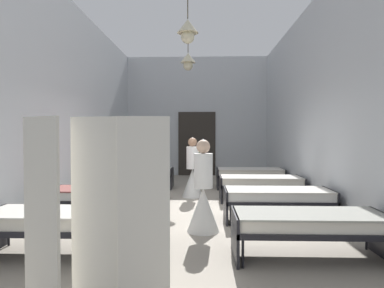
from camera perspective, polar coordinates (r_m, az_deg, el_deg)
ground_plane at (r=7.45m, az=-0.15°, el=-10.86°), size 5.88×12.75×0.10m
room_shell at (r=8.50m, az=0.14°, el=6.26°), size 5.68×12.35×4.49m
bed_left_row_0 at (r=4.92m, az=-20.68°, el=-11.63°), size 1.90×0.84×0.57m
bed_right_row_0 at (r=4.75m, az=18.48°, el=-12.09°), size 1.90×0.84×0.57m
bed_left_row_1 at (r=6.68m, az=-14.34°, el=-8.08°), size 1.90×0.84×0.57m
bed_right_row_1 at (r=6.55m, az=13.70°, el=-8.27°), size 1.90×0.84×0.57m
bed_left_row_2 at (r=8.50m, az=-10.73°, el=-5.99°), size 1.90×0.84×0.57m
bed_right_row_2 at (r=8.40m, az=11.04°, el=-6.08°), size 1.90×0.84×0.57m
bed_left_row_3 at (r=10.35m, az=-8.42°, el=-4.63°), size 1.90×0.84×0.57m
bed_right_row_3 at (r=10.27m, az=9.36°, el=-4.68°), size 1.90×0.84×0.57m
nurse_near_aisle at (r=8.76m, az=0.08°, el=-5.14°), size 0.52×0.52×1.49m
nurse_mid_aisle at (r=5.68m, az=1.82°, el=-8.83°), size 0.52×0.52×1.49m
patient_seated_primary at (r=8.30m, az=-8.52°, el=-3.18°), size 0.44×0.44×0.80m
potted_plant at (r=10.99m, az=1.50°, el=-2.76°), size 0.49×0.49×1.20m
privacy_screen at (r=3.05m, az=-15.69°, el=-11.83°), size 1.24×0.23×1.70m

